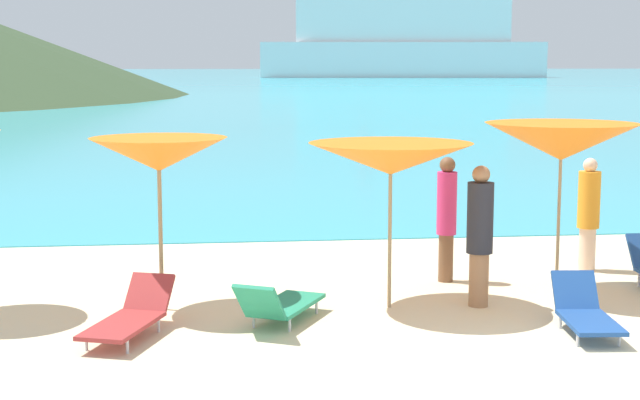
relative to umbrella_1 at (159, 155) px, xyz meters
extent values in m
cube|color=beige|center=(4.18, 6.57, -2.19)|extent=(50.00, 100.00, 0.30)
cube|color=#38B7CC|center=(4.18, 224.66, -2.03)|extent=(650.00, 440.00, 0.02)
cylinder|color=#9E7F59|center=(0.00, 0.00, -0.96)|extent=(0.05, 0.05, 2.15)
cone|color=orange|center=(0.00, 0.00, 0.00)|extent=(1.87, 1.87, 0.43)
sphere|color=#9E7F59|center=(0.00, 0.00, 0.14)|extent=(0.07, 0.07, 0.07)
cylinder|color=#9E7F59|center=(2.98, -0.23, -1.00)|extent=(0.05, 0.05, 2.08)
cone|color=orange|center=(2.98, -0.23, -0.06)|extent=(2.29, 2.29, 0.42)
sphere|color=#9E7F59|center=(2.98, -0.23, 0.07)|extent=(0.07, 0.07, 0.07)
cylinder|color=#9E7F59|center=(5.45, 0.23, -0.91)|extent=(0.04, 0.04, 2.27)
cone|color=orange|center=(5.45, 0.23, 0.10)|extent=(2.29, 2.29, 0.51)
sphere|color=#9E7F59|center=(5.45, 0.23, 0.26)|extent=(0.07, 0.07, 0.07)
cube|color=#1E478C|center=(5.05, -1.96, -1.85)|extent=(0.67, 1.13, 0.05)
cube|color=#1E478C|center=(5.12, -1.27, -1.63)|extent=(0.57, 0.40, 0.46)
cylinder|color=silver|center=(4.78, -2.26, -1.96)|extent=(0.04, 0.04, 0.17)
cylinder|color=silver|center=(5.26, -2.31, -1.96)|extent=(0.04, 0.04, 0.17)
cylinder|color=silver|center=(4.86, -1.51, -1.96)|extent=(0.04, 0.04, 0.17)
cylinder|color=silver|center=(5.34, -1.56, -1.96)|extent=(0.04, 0.04, 0.17)
cube|color=#A53333|center=(-0.40, -1.47, -1.84)|extent=(0.98, 1.40, 0.05)
cube|color=#A53333|center=(-0.12, -0.71, -1.64)|extent=(0.65, 0.54, 0.43)
cylinder|color=silver|center=(-0.77, -1.77, -1.95)|extent=(0.04, 0.04, 0.17)
cylinder|color=silver|center=(-0.30, -1.94, -1.95)|extent=(0.04, 0.04, 0.17)
cylinder|color=silver|center=(-0.46, -0.93, -1.95)|extent=(0.04, 0.04, 0.17)
cylinder|color=silver|center=(0.00, -1.10, -1.95)|extent=(0.04, 0.04, 0.17)
cube|color=#268C66|center=(1.59, -0.72, -1.84)|extent=(1.09, 1.40, 0.05)
cube|color=#268C66|center=(1.20, -1.46, -1.62)|extent=(0.66, 0.62, 0.48)
cylinder|color=silver|center=(1.99, -0.46, -1.95)|extent=(0.04, 0.04, 0.17)
cylinder|color=silver|center=(1.57, -0.24, -1.95)|extent=(0.04, 0.04, 0.17)
cylinder|color=silver|center=(1.57, -1.26, -1.95)|extent=(0.04, 0.04, 0.17)
cylinder|color=silver|center=(1.15, -1.04, -1.95)|extent=(0.04, 0.04, 0.17)
cylinder|color=silver|center=(6.78, 0.48, -1.93)|extent=(0.04, 0.04, 0.22)
cylinder|color=beige|center=(6.47, 1.67, -1.70)|extent=(0.25, 0.25, 0.68)
cylinder|color=orange|center=(6.47, 1.67, -0.93)|extent=(0.34, 0.34, 0.88)
sphere|color=beige|center=(6.47, 1.67, -0.39)|extent=(0.22, 0.22, 0.22)
cylinder|color=brown|center=(4.10, 1.18, -1.69)|extent=(0.22, 0.22, 0.71)
cylinder|color=#D83372|center=(4.10, 1.18, -0.87)|extent=(0.29, 0.29, 0.92)
sphere|color=brown|center=(4.10, 1.18, -0.30)|extent=(0.23, 0.23, 0.23)
cylinder|color=#A3704C|center=(4.17, -0.31, -1.68)|extent=(0.26, 0.26, 0.72)
cylinder|color=#26262D|center=(4.17, -0.31, -0.85)|extent=(0.35, 0.35, 0.94)
sphere|color=#A3704C|center=(4.17, -0.31, -0.28)|extent=(0.23, 0.23, 0.23)
cube|color=white|center=(41.94, 190.48, 1.62)|extent=(59.65, 17.72, 7.27)
cube|color=white|center=(41.94, 190.48, 9.69)|extent=(44.83, 13.99, 8.87)
camera|label=1|loc=(0.59, -12.62, 1.18)|focal=54.72mm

